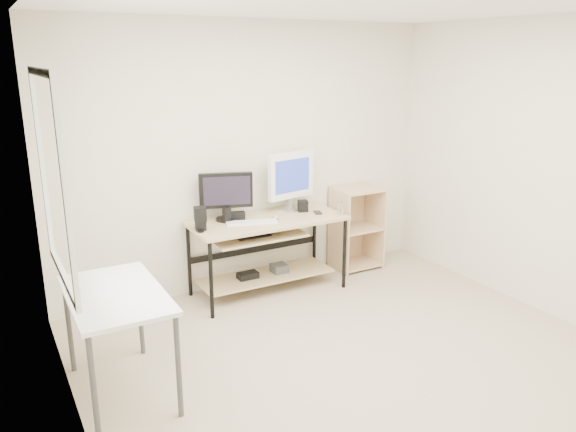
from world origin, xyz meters
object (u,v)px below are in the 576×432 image
at_px(black_monitor, 226,193).
at_px(audio_controller, 227,215).
at_px(white_imac, 291,177).
at_px(desk, 265,240).
at_px(side_table, 116,303).
at_px(shelf_unit, 354,227).

xyz_separation_m(black_monitor, audio_controller, (-0.03, -0.07, -0.19)).
relative_size(black_monitor, white_imac, 0.84).
xyz_separation_m(desk, side_table, (-1.65, -1.06, 0.13)).
relative_size(desk, white_imac, 2.53).
distance_m(white_imac, audio_controller, 0.80).
relative_size(side_table, black_monitor, 2.02).
xyz_separation_m(desk, black_monitor, (-0.33, 0.15, 0.48)).
height_order(desk, shelf_unit, shelf_unit).
bearing_deg(side_table, black_monitor, 42.49).
bearing_deg(side_table, shelf_unit, 23.33).
relative_size(desk, side_table, 1.50).
height_order(black_monitor, white_imac, white_imac).
height_order(white_imac, audio_controller, white_imac).
distance_m(black_monitor, white_imac, 0.72).
bearing_deg(shelf_unit, black_monitor, -179.59).
distance_m(side_table, black_monitor, 1.82).
height_order(desk, audio_controller, audio_controller).
relative_size(desk, black_monitor, 3.03).
bearing_deg(black_monitor, desk, -6.36).
bearing_deg(desk, white_imac, 24.30).
bearing_deg(black_monitor, audio_controller, -93.46).
xyz_separation_m(desk, white_imac, (0.39, 0.17, 0.55)).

